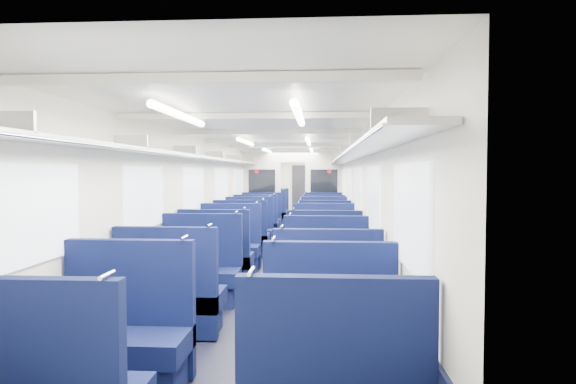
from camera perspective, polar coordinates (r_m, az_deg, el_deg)
The scene contains 35 objects.
floor at distance 11.11m, azimuth -0.17°, elevation -6.58°, with size 2.80×18.00×0.01m, color black.
ceiling at distance 10.99m, azimuth -0.17°, elevation 5.61°, with size 2.80×18.00×0.01m, color white.
wall_left at distance 11.17m, azimuth -7.35°, elevation -0.49°, with size 0.02×18.00×2.35m, color silver.
dado_left at distance 11.24m, azimuth -7.25°, elevation -4.69°, with size 0.03×17.90×0.70m, color #11183B.
wall_right at distance 10.98m, azimuth 7.14°, elevation -0.54°, with size 0.02×18.00×2.35m, color silver.
dado_right at distance 11.05m, azimuth 7.04°, elevation -4.81°, with size 0.03×17.90×0.70m, color #11183B.
wall_far at distance 19.97m, azimuth 1.58°, elevation 0.80°, with size 2.80×0.02×2.35m, color silver.
luggage_rack_left at distance 11.12m, azimuth -6.43°, elevation 3.62°, with size 0.36×17.40×0.18m.
luggage_rack_right at distance 10.96m, azimuth 6.19°, elevation 3.64°, with size 0.36×17.40×0.18m.
windows at distance 10.52m, azimuth -0.34°, elevation 0.69°, with size 2.78×15.60×0.75m.
ceiling_fittings at distance 10.73m, azimuth -0.26°, elevation 5.37°, with size 2.70×16.06×0.11m.
end_door at distance 19.91m, azimuth 1.57°, elevation 0.29°, with size 0.75×0.06×2.00m, color black.
bulkhead at distance 13.61m, azimuth 0.58°, elevation 0.29°, with size 2.80×0.10×2.35m.
seat_2 at distance 4.28m, azimuth -18.83°, elevation -16.32°, with size 1.08×0.60×1.21m.
seat_3 at distance 3.97m, azimuth 4.99°, elevation -17.71°, with size 1.08×0.60×1.21m.
seat_4 at distance 5.38m, azimuth -13.72°, elevation -12.35°, with size 1.08×0.60×1.21m.
seat_5 at distance 5.08m, azimuth 4.69°, elevation -13.20°, with size 1.08×0.60×1.21m.
seat_6 at distance 6.58m, azimuth -10.34°, elevation -9.60°, with size 1.08×0.60×1.21m.
seat_7 at distance 6.17m, azimuth 4.51°, elevation -10.38°, with size 1.08×0.60×1.21m.
seat_8 at distance 7.53m, azimuth -8.48°, elevation -8.06°, with size 1.08×0.60×1.21m.
seat_9 at distance 7.32m, azimuth 4.38°, elevation -8.35°, with size 1.08×0.60×1.21m.
seat_10 at distance 8.59m, azimuth -6.93°, elevation -6.76°, with size 1.08×0.60×1.21m.
seat_11 at distance 8.59m, azimuth 4.28°, elevation -6.75°, with size 1.08×0.60×1.21m.
seat_12 at distance 9.88m, azimuth -5.50°, elevation -5.54°, with size 1.08×0.60×1.21m.
seat_13 at distance 9.78m, azimuth 4.21°, elevation -5.62°, with size 1.08×0.60×1.21m.
seat_14 at distance 10.81m, azimuth -4.70°, elevation -4.85°, with size 1.08×0.60×1.21m.
seat_15 at distance 10.82m, azimuth 4.16°, elevation -4.85°, with size 1.08×0.60×1.21m.
seat_16 at distance 12.13m, azimuth -3.77°, elevation -4.06°, with size 1.08×0.60×1.21m.
seat_17 at distance 11.91m, azimuth 4.12°, elevation -4.18°, with size 1.08×0.60×1.21m.
seat_18 at distance 13.10m, azimuth -3.21°, elevation -3.58°, with size 1.08×0.60×1.21m.
seat_19 at distance 13.11m, azimuth 4.08°, elevation -3.57°, with size 1.08×0.60×1.21m.
seat_20 at distance 15.19m, azimuth -2.25°, elevation -2.75°, with size 1.08×0.60×1.21m.
seat_21 at distance 15.23m, azimuth 4.03°, elevation -2.74°, with size 1.08×0.60×1.21m.
seat_22 at distance 16.25m, azimuth -1.86°, elevation -2.41°, with size 1.08×0.60×1.21m.
seat_23 at distance 16.23m, azimuth 4.01°, elevation -2.42°, with size 1.08×0.60×1.21m.
Camera 1 is at (0.74, -10.95, 1.74)m, focal length 30.09 mm.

